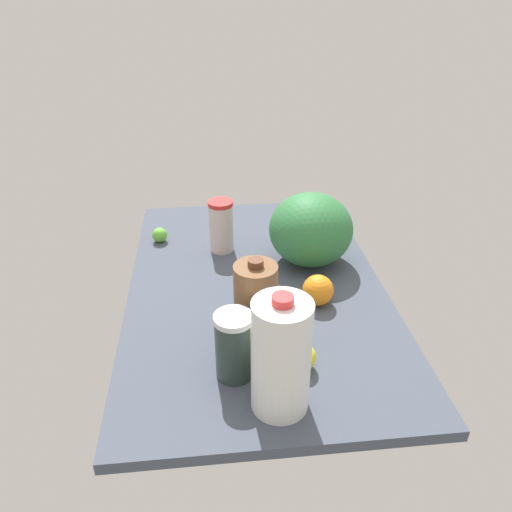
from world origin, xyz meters
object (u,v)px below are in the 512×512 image
Objects in this scene: tumbler_cup at (221,226)px; shaker_bottle at (234,346)px; chocolate_milk_jug at (256,305)px; lime_near_front at (160,235)px; orange_by_jug at (318,290)px; watermelon at (311,230)px; milk_jug at (279,357)px; lemon_loose at (302,357)px.

tumbler_cup is 60.87cm from shaker_bottle.
lime_near_front is (57.95, 27.52, -8.80)cm from chocolate_milk_jug.
orange_by_jug is at bearing -51.75° from chocolate_milk_jug.
chocolate_milk_jug is 0.92× the size of watermelon.
orange_by_jug is at bearing 174.21° from watermelon.
shaker_bottle reaches higher than orange_by_jug.
tumbler_cup is 72.04cm from milk_jug.
shaker_bottle is at bearing 151.14° from chocolate_milk_jug.
watermelon is at bearing -29.11° from shaker_bottle.
chocolate_milk_jug is 4.70× the size of lime_near_front.
milk_jug is at bearing -172.94° from tumbler_cup.
tumbler_cup is (10.92, 27.91, -2.64)cm from watermelon.
chocolate_milk_jug is at bearing 6.96° from milk_jug.
milk_jug is 14.55cm from shaker_bottle.
watermelon is at bearing -111.19° from lime_near_front.
tumbler_cup reaches higher than lemon_loose.
chocolate_milk_jug is 64.76cm from lime_near_front.
chocolate_milk_jug is 3.54× the size of lemon_loose.
milk_jug is 16.40cm from lemon_loose.
shaker_bottle is at bearing -179.91° from tumbler_cup.
lime_near_front is at bearing 25.40° from chocolate_milk_jug.
chocolate_milk_jug is 21.83cm from milk_jug.
milk_jug is (-60.43, 19.08, 1.89)cm from watermelon.
watermelon is 51.68cm from lemon_loose.
lime_near_front is at bearing 68.81° from watermelon.
shaker_bottle is at bearing 39.80° from milk_jug.
milk_jug is (-71.36, -8.83, 4.53)cm from tumbler_cup.
lemon_loose is (10.82, -7.15, -10.05)cm from milk_jug.
milk_jug is (-21.57, -2.63, 2.09)cm from chocolate_milk_jug.
lime_near_front is at bearing 28.50° from lemon_loose.
orange_by_jug is at bearing -24.39° from milk_jug.
watermelon is at bearing -29.18° from chocolate_milk_jug.
tumbler_cup is at bearing 0.09° from shaker_bottle.
milk_jug reaches higher than shaker_bottle.
milk_jug reaches higher than lime_near_front.
tumbler_cup is 1.06× the size of shaker_bottle.
watermelon is 0.93× the size of milk_jug.
watermelon reaches higher than orange_by_jug.
orange_by_jug is (26.30, -25.42, -4.03)cm from shaker_bottle.
milk_jug is at bearing -173.04° from chocolate_milk_jug.
chocolate_milk_jug is at bearing 42.29° from lemon_loose.
watermelon is 57.26cm from shaker_bottle.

